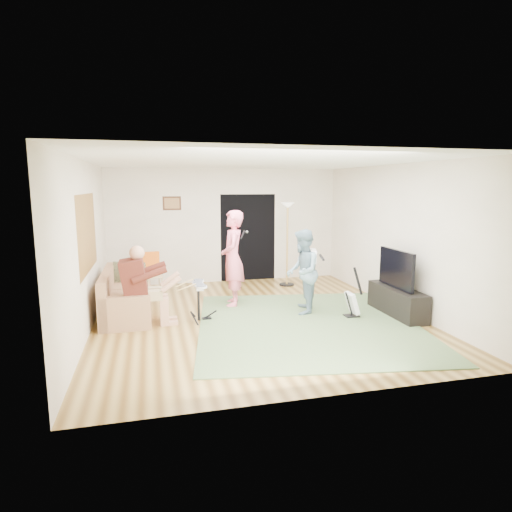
{
  "coord_description": "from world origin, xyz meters",
  "views": [
    {
      "loc": [
        -1.76,
        -7.09,
        2.3
      ],
      "look_at": [
        0.08,
        0.3,
        1.05
      ],
      "focal_mm": 30.0,
      "sensor_mm": 36.0,
      "label": 1
    }
  ],
  "objects": [
    {
      "name": "floor",
      "position": [
        0.0,
        0.0,
        0.0
      ],
      "size": [
        6.0,
        6.0,
        0.0
      ],
      "primitive_type": "plane",
      "color": "brown",
      "rests_on": "ground"
    },
    {
      "name": "walls",
      "position": [
        0.0,
        0.0,
        1.35
      ],
      "size": [
        5.5,
        6.0,
        2.7
      ],
      "primitive_type": null,
      "color": "silver",
      "rests_on": "floor"
    },
    {
      "name": "ceiling",
      "position": [
        0.0,
        0.0,
        2.7
      ],
      "size": [
        6.0,
        6.0,
        0.0
      ],
      "primitive_type": "plane",
      "rotation": [
        3.14,
        0.0,
        0.0
      ],
      "color": "white",
      "rests_on": "walls"
    },
    {
      "name": "window_blinds",
      "position": [
        -2.74,
        0.2,
        1.55
      ],
      "size": [
        0.0,
        2.05,
        2.05
      ],
      "primitive_type": "plane",
      "rotation": [
        1.57,
        0.0,
        1.57
      ],
      "color": "olive",
      "rests_on": "walls"
    },
    {
      "name": "doorway",
      "position": [
        0.55,
        2.99,
        1.05
      ],
      "size": [
        2.1,
        0.0,
        2.1
      ],
      "primitive_type": "plane",
      "rotation": [
        1.57,
        0.0,
        0.0
      ],
      "color": "black",
      "rests_on": "walls"
    },
    {
      "name": "picture_frame",
      "position": [
        -1.25,
        2.99,
        1.9
      ],
      "size": [
        0.42,
        0.03,
        0.32
      ],
      "primitive_type": "cube",
      "color": "#3F2314",
      "rests_on": "walls"
    },
    {
      "name": "area_rug",
      "position": [
        0.76,
        -0.62,
        0.01
      ],
      "size": [
        4.17,
        4.39,
        0.02
      ],
      "primitive_type": "cube",
      "rotation": [
        0.0,
        0.0,
        -0.16
      ],
      "color": "#4D683F",
      "rests_on": "floor"
    },
    {
      "name": "sofa",
      "position": [
        -2.29,
        0.7,
        0.27
      ],
      "size": [
        0.82,
        1.98,
        0.8
      ],
      "color": "#A37651",
      "rests_on": "floor"
    },
    {
      "name": "drummer",
      "position": [
        -1.87,
        0.05,
        0.52
      ],
      "size": [
        0.87,
        0.49,
        1.34
      ],
      "color": "#582218",
      "rests_on": "sofa"
    },
    {
      "name": "drum_kit",
      "position": [
        -1.0,
        0.05,
        0.3
      ],
      "size": [
        0.37,
        0.66,
        0.68
      ],
      "color": "black",
      "rests_on": "floor"
    },
    {
      "name": "singer",
      "position": [
        -0.24,
        0.87,
        0.92
      ],
      "size": [
        0.55,
        0.74,
        1.84
      ],
      "primitive_type": "imported",
      "rotation": [
        0.0,
        0.0,
        -1.74
      ],
      "color": "pink",
      "rests_on": "floor"
    },
    {
      "name": "microphone",
      "position": [
        -0.04,
        0.87,
        1.38
      ],
      "size": [
        0.06,
        0.06,
        0.24
      ],
      "primitive_type": null,
      "color": "black",
      "rests_on": "singer"
    },
    {
      "name": "guitarist",
      "position": [
        0.88,
        0.05,
        0.77
      ],
      "size": [
        0.81,
        0.91,
        1.54
      ],
      "primitive_type": "imported",
      "rotation": [
        0.0,
        0.0,
        -1.94
      ],
      "color": "slate",
      "rests_on": "floor"
    },
    {
      "name": "guitar_held",
      "position": [
        1.08,
        0.05,
        1.04
      ],
      "size": [
        0.28,
        0.61,
        0.26
      ],
      "primitive_type": null,
      "rotation": [
        0.0,
        0.0,
        -0.28
      ],
      "color": "white",
      "rests_on": "guitarist"
    },
    {
      "name": "guitar_spare",
      "position": [
        1.66,
        -0.41,
        0.26
      ],
      "size": [
        0.32,
        0.29,
        0.9
      ],
      "color": "black",
      "rests_on": "floor"
    },
    {
      "name": "torchiere_lamp",
      "position": [
        1.3,
        2.22,
        1.32
      ],
      "size": [
        0.34,
        0.34,
        1.92
      ],
      "color": "black",
      "rests_on": "floor"
    },
    {
      "name": "dining_chair",
      "position": [
        -1.75,
        2.07,
        0.32
      ],
      "size": [
        0.44,
        0.46,
        0.9
      ],
      "rotation": [
        0.0,
        0.0,
        0.15
      ],
      "color": "tan",
      "rests_on": "floor"
    },
    {
      "name": "tv_cabinet",
      "position": [
        2.5,
        -0.48,
        0.25
      ],
      "size": [
        0.4,
        1.4,
        0.5
      ],
      "primitive_type": "cube",
      "color": "black",
      "rests_on": "floor"
    },
    {
      "name": "television",
      "position": [
        2.45,
        -0.48,
        0.85
      ],
      "size": [
        0.06,
        1.02,
        0.67
      ],
      "primitive_type": "cube",
      "color": "black",
      "rests_on": "tv_cabinet"
    }
  ]
}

